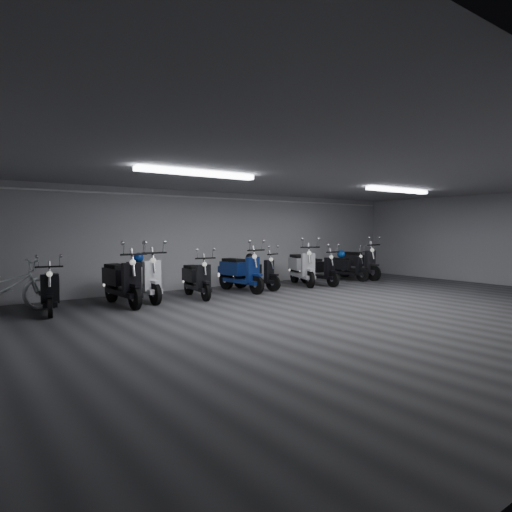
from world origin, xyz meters
TOP-DOWN VIEW (x-y plane):
  - floor at (0.00, 0.00)m, footprint 14.00×10.00m
  - ceiling at (0.00, 0.00)m, footprint 14.00×10.00m
  - back_wall at (0.00, 5.00)m, footprint 14.00×0.01m
  - right_wall at (7.00, 0.00)m, footprint 0.01×10.00m
  - fluor_strip_left at (-3.00, 1.00)m, footprint 2.40×0.18m
  - fluor_strip_right at (3.00, 1.00)m, footprint 2.40×0.18m
  - conduit at (0.00, 4.92)m, footprint 13.60×0.05m
  - scooter_0 at (-5.09, 3.43)m, footprint 0.90×1.74m
  - scooter_1 at (-3.62, 3.40)m, footprint 0.77×2.01m
  - scooter_2 at (-3.00, 3.71)m, footprint 0.69×1.98m
  - scooter_3 at (-1.74, 3.40)m, footprint 0.77×1.76m
  - scooter_4 at (-0.25, 3.64)m, footprint 0.83×1.99m
  - scooter_5 at (0.34, 3.73)m, footprint 1.07×1.80m
  - scooter_6 at (2.03, 3.69)m, footprint 1.33×2.08m
  - scooter_7 at (2.49, 3.42)m, footprint 0.60×1.73m
  - scooter_8 at (4.04, 3.68)m, footprint 1.01×1.70m
  - scooter_9 at (4.71, 3.76)m, footprint 0.72×2.00m
  - bicycle at (-5.87, 3.89)m, footprint 2.14×1.08m
  - helmet_0 at (-3.01, 3.98)m, footprint 0.24×0.24m
  - helmet_1 at (3.97, 3.89)m, footprint 0.27×0.27m
  - helmet_2 at (0.27, 3.96)m, footprint 0.23×0.23m

SIDE VIEW (x-z plane):
  - floor at x=0.00m, z-range -0.01..0.00m
  - scooter_8 at x=4.04m, z-range 0.00..1.20m
  - scooter_0 at x=-5.09m, z-range 0.00..1.23m
  - scooter_3 at x=-1.74m, z-range 0.00..1.27m
  - scooter_5 at x=0.34m, z-range 0.00..1.27m
  - scooter_7 at x=2.49m, z-range 0.00..1.29m
  - bicycle at x=-5.87m, z-range 0.00..1.32m
  - scooter_4 at x=-0.25m, z-range 0.00..1.44m
  - scooter_2 at x=-3.00m, z-range 0.00..1.46m
  - scooter_1 at x=-3.62m, z-range 0.00..1.47m
  - scooter_6 at x=2.03m, z-range 0.00..1.47m
  - scooter_9 at x=4.71m, z-range 0.00..1.48m
  - helmet_1 at x=3.97m, z-range 0.74..1.01m
  - helmet_2 at x=0.27m, z-range 0.79..1.02m
  - helmet_0 at x=-3.01m, z-range 0.91..1.15m
  - back_wall at x=0.00m, z-range 0.00..2.80m
  - right_wall at x=7.00m, z-range 0.00..2.80m
  - conduit at x=0.00m, z-range 2.59..2.65m
  - fluor_strip_left at x=-3.00m, z-range 2.70..2.78m
  - fluor_strip_right at x=3.00m, z-range 2.70..2.78m
  - ceiling at x=0.00m, z-range 2.80..2.81m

